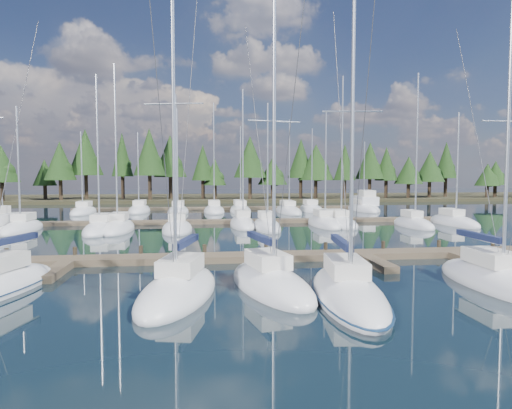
{
  "coord_description": "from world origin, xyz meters",
  "views": [
    {
      "loc": [
        -4.33,
        -10.21,
        5.37
      ],
      "look_at": [
        -0.29,
        22.0,
        3.25
      ],
      "focal_mm": 32.0,
      "sensor_mm": 36.0,
      "label": 1
    }
  ],
  "objects": [
    {
      "name": "main_dock",
      "position": [
        0.0,
        17.36,
        0.2
      ],
      "size": [
        44.0,
        6.13,
        0.9
      ],
      "color": "brown",
      "rests_on": "ground"
    },
    {
      "name": "ground",
      "position": [
        0.0,
        30.0,
        0.0
      ],
      "size": [
        260.0,
        260.0,
        0.0
      ],
      "primitive_type": "plane",
      "color": "black",
      "rests_on": "ground"
    },
    {
      "name": "motor_yacht_right",
      "position": [
        20.76,
        56.11,
        0.54
      ],
      "size": [
        4.14,
        10.22,
        5.0
      ],
      "color": "silver",
      "rests_on": "ground"
    },
    {
      "name": "front_sailboat_4",
      "position": [
        2.01,
        8.53,
        0.28
      ],
      "size": [
        4.0,
        9.82,
        14.47
      ],
      "color": "silver",
      "rests_on": "ground"
    },
    {
      "name": "front_sailboat_5",
      "position": [
        9.8,
        9.75,
        0.29
      ],
      "size": [
        2.99,
        8.84,
        14.21
      ],
      "color": "silver",
      "rests_on": "ground"
    },
    {
      "name": "back_sailboat_rows",
      "position": [
        0.39,
        45.08,
        0.26
      ],
      "size": [
        46.5,
        32.17,
        16.47
      ],
      "color": "silver",
      "rests_on": "ground"
    },
    {
      "name": "far_shore",
      "position": [
        0.0,
        90.0,
        0.3
      ],
      "size": [
        220.0,
        30.0,
        0.6
      ],
      "primitive_type": "cube",
      "color": "#2F2C1A",
      "rests_on": "ground"
    },
    {
      "name": "tree_line",
      "position": [
        -0.44,
        80.2,
        7.54
      ],
      "size": [
        186.83,
        12.1,
        13.76
      ],
      "color": "black",
      "rests_on": "far_shore"
    },
    {
      "name": "front_sailboat_2",
      "position": [
        -5.25,
        9.82,
        0.3
      ],
      "size": [
        4.65,
        8.68,
        15.15
      ],
      "color": "silver",
      "rests_on": "ground"
    },
    {
      "name": "back_docks",
      "position": [
        0.0,
        49.58,
        0.2
      ],
      "size": [
        50.0,
        21.8,
        0.4
      ],
      "color": "brown",
      "rests_on": "ground"
    },
    {
      "name": "front_sailboat_3",
      "position": [
        -1.04,
        10.65,
        0.29
      ],
      "size": [
        4.36,
        8.6,
        14.12
      ],
      "color": "silver",
      "rests_on": "ground"
    }
  ]
}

